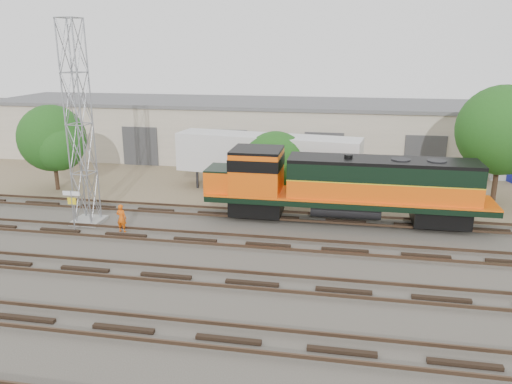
% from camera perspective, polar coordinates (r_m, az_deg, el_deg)
% --- Properties ---
extents(ground, '(140.00, 140.00, 0.00)m').
position_cam_1_polar(ground, '(25.12, 0.84, -7.48)').
color(ground, '#47423A').
rests_on(ground, ground).
extents(dirt_strip, '(80.00, 16.00, 0.02)m').
position_cam_1_polar(dirt_strip, '(39.19, 4.49, 1.28)').
color(dirt_strip, '#726047').
rests_on(dirt_strip, ground).
extents(tracks, '(80.00, 20.40, 0.28)m').
position_cam_1_polar(tracks, '(22.41, -0.45, -10.34)').
color(tracks, black).
rests_on(tracks, ground).
extents(warehouse, '(58.40, 10.40, 5.30)m').
position_cam_1_polar(warehouse, '(46.41, 5.67, 6.95)').
color(warehouse, beige).
rests_on(warehouse, ground).
extents(locomotive, '(16.72, 2.93, 4.02)m').
position_cam_1_polar(locomotive, '(29.72, 9.78, 0.81)').
color(locomotive, black).
rests_on(locomotive, tracks).
extents(signal_tower, '(1.71, 1.71, 11.61)m').
position_cam_1_polar(signal_tower, '(30.25, -19.50, 6.86)').
color(signal_tower, gray).
rests_on(signal_tower, ground).
extents(sign_post, '(1.00, 0.08, 2.45)m').
position_cam_1_polar(sign_post, '(29.71, -20.28, -1.20)').
color(sign_post, gray).
rests_on(sign_post, ground).
extents(worker, '(0.63, 0.44, 1.64)m').
position_cam_1_polar(worker, '(29.17, -15.12, -2.90)').
color(worker, '#DD540C').
rests_on(worker, ground).
extents(semi_trailer, '(13.50, 4.46, 4.08)m').
position_cam_1_polar(semi_trailer, '(35.75, 1.80, 4.08)').
color(semi_trailer, silver).
rests_on(semi_trailer, ground).
extents(tree_west, '(4.98, 4.75, 6.21)m').
position_cam_1_polar(tree_west, '(38.39, -22.10, 5.48)').
color(tree_west, '#382619').
rests_on(tree_west, ground).
extents(tree_mid, '(5.02, 4.78, 4.78)m').
position_cam_1_polar(tree_mid, '(34.94, 2.58, 2.80)').
color(tree_mid, '#382619').
rests_on(tree_mid, ground).
extents(tree_east, '(6.10, 5.81, 7.85)m').
position_cam_1_polar(tree_east, '(35.98, 26.85, 6.01)').
color(tree_east, '#382619').
rests_on(tree_east, ground).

